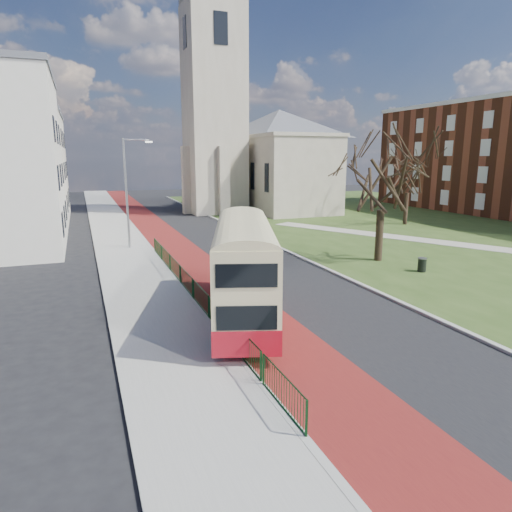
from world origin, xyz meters
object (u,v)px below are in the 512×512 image
streetlamp (128,188)px  bus (244,265)px  litter_bin (422,265)px  winter_tree_near (383,169)px  winter_tree_far (409,168)px

streetlamp → bus: size_ratio=0.79×
bus → litter_bin: size_ratio=11.90×
litter_bin → bus: bearing=-163.7°
winter_tree_near → litter_bin: (0.61, -3.53, -5.58)m
streetlamp → litter_bin: (15.54, -13.56, -4.13)m
winter_tree_near → litter_bin: 6.63m
litter_bin → winter_tree_far: bearing=54.1°
streetlamp → winter_tree_near: size_ratio=0.92×
streetlamp → winter_tree_far: size_ratio=0.97×
bus → winter_tree_near: winter_tree_near is taller
streetlamp → winter_tree_far: bearing=6.0°
streetlamp → winter_tree_far: winter_tree_far is taller
streetlamp → winter_tree_near: bearing=-33.9°
winter_tree_far → litter_bin: (-11.92, -16.44, -5.27)m
litter_bin → streetlamp: bearing=138.9°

